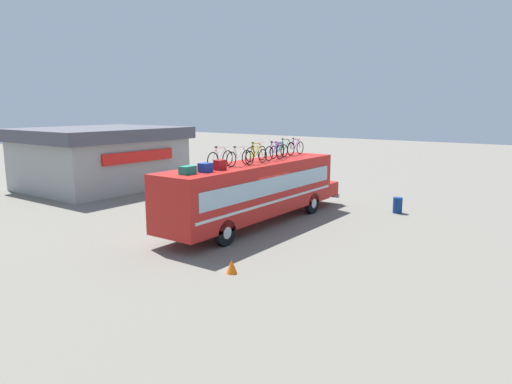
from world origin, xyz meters
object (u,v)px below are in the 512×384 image
at_px(luggage_bag_3, 220,165).
at_px(rooftop_bicycle_6, 279,151).
at_px(rooftop_bicycle_8, 296,148).
at_px(rooftop_bicycle_2, 239,157).
at_px(luggage_bag_1, 188,170).
at_px(luggage_bag_2, 205,168).
at_px(rooftop_bicycle_1, 220,158).
at_px(rooftop_bicycle_4, 256,153).
at_px(traffic_cone, 232,266).
at_px(bus, 256,189).
at_px(rooftop_bicycle_7, 285,149).
at_px(rooftop_bicycle_5, 275,152).
at_px(trash_bin, 398,205).
at_px(rooftop_bicycle_3, 256,156).

relative_size(luggage_bag_3, rooftop_bicycle_6, 0.28).
distance_m(luggage_bag_3, rooftop_bicycle_8, 7.10).
bearing_deg(rooftop_bicycle_2, luggage_bag_1, 179.62).
height_order(luggage_bag_2, rooftop_bicycle_1, rooftop_bicycle_1).
height_order(luggage_bag_2, rooftop_bicycle_2, rooftop_bicycle_2).
relative_size(luggage_bag_1, rooftop_bicycle_2, 0.34).
height_order(rooftop_bicycle_1, rooftop_bicycle_4, rooftop_bicycle_1).
relative_size(rooftop_bicycle_8, traffic_cone, 3.38).
relative_size(bus, rooftop_bicycle_4, 7.44).
xyz_separation_m(luggage_bag_2, rooftop_bicycle_2, (2.37, 0.14, 0.19)).
xyz_separation_m(rooftop_bicycle_7, traffic_cone, (-9.12, -3.66, -3.13)).
relative_size(rooftop_bicycle_4, traffic_cone, 3.41).
xyz_separation_m(rooftop_bicycle_5, rooftop_bicycle_6, (0.98, 0.38, -0.03)).
relative_size(luggage_bag_3, rooftop_bicycle_7, 0.26).
bearing_deg(luggage_bag_3, luggage_bag_1, 173.06).
bearing_deg(traffic_cone, rooftop_bicycle_4, 29.45).
bearing_deg(luggage_bag_2, rooftop_bicycle_6, 4.42).
bearing_deg(rooftop_bicycle_1, trash_bin, -29.50).
distance_m(rooftop_bicycle_1, rooftop_bicycle_8, 6.42).
bearing_deg(luggage_bag_3, bus, 6.46).
bearing_deg(rooftop_bicycle_4, bus, -144.91).
xyz_separation_m(luggage_bag_1, traffic_cone, (-1.25, -3.16, -2.89)).
bearing_deg(bus, rooftop_bicycle_2, -174.01).
bearing_deg(rooftop_bicycle_8, rooftop_bicycle_7, 174.99).
bearing_deg(rooftop_bicycle_5, rooftop_bicycle_3, -174.69).
distance_m(luggage_bag_2, traffic_cone, 4.68).
bearing_deg(rooftop_bicycle_4, rooftop_bicycle_7, 0.85).
relative_size(luggage_bag_2, rooftop_bicycle_1, 0.29).
height_order(luggage_bag_2, rooftop_bicycle_6, rooftop_bicycle_6).
xyz_separation_m(bus, rooftop_bicycle_1, (-2.36, 0.19, 1.65)).
height_order(rooftop_bicycle_1, rooftop_bicycle_6, rooftop_bicycle_1).
distance_m(rooftop_bicycle_3, rooftop_bicycle_7, 3.71).
bearing_deg(rooftop_bicycle_8, luggage_bag_1, -177.27).
distance_m(rooftop_bicycle_7, trash_bin, 6.66).
xyz_separation_m(rooftop_bicycle_5, traffic_cone, (-7.23, -3.10, -3.13)).
bearing_deg(trash_bin, bus, 143.18).
height_order(luggage_bag_1, rooftop_bicycle_4, rooftop_bicycle_4).
relative_size(bus, rooftop_bicycle_1, 7.38).
bearing_deg(rooftop_bicycle_5, rooftop_bicycle_4, 147.28).
distance_m(bus, traffic_cone, 6.97).
relative_size(luggage_bag_3, rooftop_bicycle_2, 0.27).
distance_m(rooftop_bicycle_4, rooftop_bicycle_6, 1.80).
bearing_deg(luggage_bag_1, rooftop_bicycle_2, -0.38).
relative_size(rooftop_bicycle_4, trash_bin, 2.00).
xyz_separation_m(bus, rooftop_bicycle_3, (-0.48, -0.37, 1.62)).
bearing_deg(rooftop_bicycle_1, bus, -4.48).
xyz_separation_m(luggage_bag_2, rooftop_bicycle_7, (7.03, 0.66, 0.22)).
distance_m(rooftop_bicycle_8, trash_bin, 6.22).
height_order(luggage_bag_3, rooftop_bicycle_5, rooftop_bicycle_5).
relative_size(rooftop_bicycle_3, trash_bin, 2.00).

